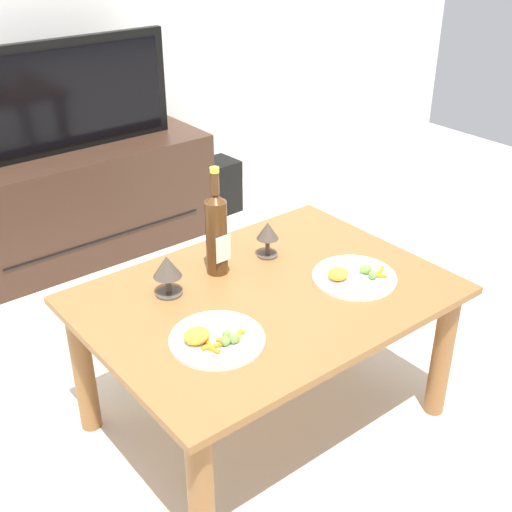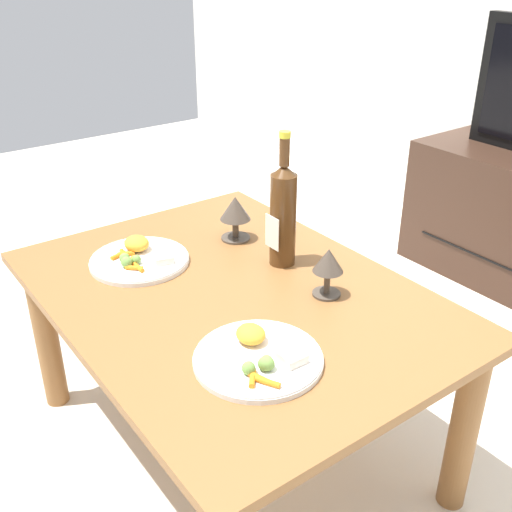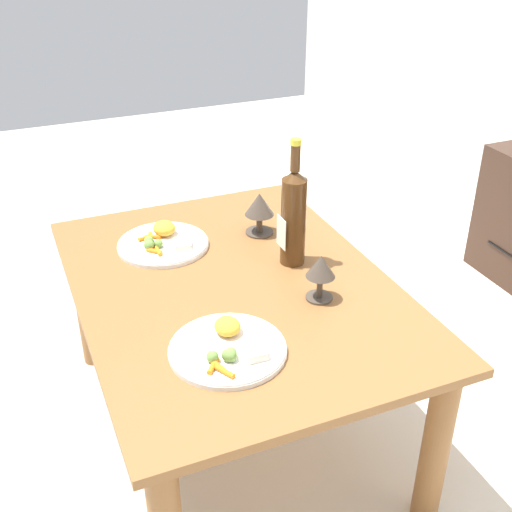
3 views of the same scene
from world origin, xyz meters
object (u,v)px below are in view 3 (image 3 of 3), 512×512
object	(u,v)px
goblet_left	(259,207)
dinner_plate_left	(163,242)
dinner_plate_right	(228,347)
dining_table	(234,311)
goblet_right	(321,269)
wine_bottle	(293,214)

from	to	relation	value
goblet_left	dinner_plate_left	world-z (taller)	goblet_left
dinner_plate_left	dinner_plate_right	world-z (taller)	dinner_plate_left
dining_table	goblet_right	size ratio (longest dim) A/B	8.79
goblet_right	dinner_plate_right	size ratio (longest dim) A/B	0.47
dining_table	wine_bottle	xyz separation A→B (m)	(-0.04, 0.20, 0.24)
dining_table	goblet_left	size ratio (longest dim) A/B	8.40
dining_table	goblet_right	distance (m)	0.30
dining_table	dinner_plate_left	size ratio (longest dim) A/B	4.14
dinner_plate_left	dinner_plate_right	xyz separation A→B (m)	(0.55, 0.00, -0.00)
dining_table	dinner_plate_left	distance (m)	0.32
wine_bottle	dinner_plate_right	distance (m)	0.47
dining_table	wine_bottle	distance (m)	0.31
goblet_left	dinner_plate_right	xyz separation A→B (m)	(0.52, -0.30, -0.08)
wine_bottle	goblet_right	world-z (taller)	wine_bottle
dining_table	dinner_plate_right	bearing A→B (deg)	-23.04
goblet_left	wine_bottle	bearing A→B (deg)	4.80
dining_table	goblet_right	bearing A→B (deg)	49.57
wine_bottle	goblet_right	size ratio (longest dim) A/B	2.88
goblet_left	dinner_plate_right	size ratio (longest dim) A/B	0.49
dinner_plate_left	goblet_right	bearing A→B (deg)	34.56
dinner_plate_right	dinner_plate_left	bearing A→B (deg)	-179.97
goblet_left	dinner_plate_right	distance (m)	0.60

